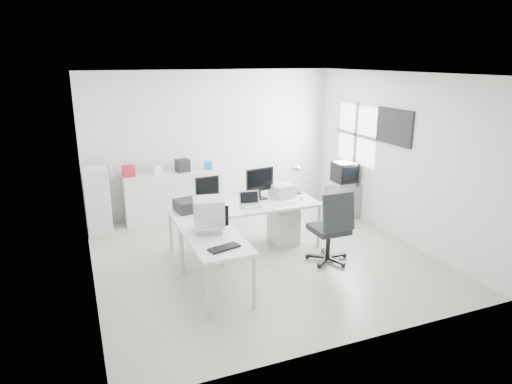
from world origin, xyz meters
name	(u,v)px	position (x,y,z in m)	size (l,w,h in m)	color
floor	(261,256)	(0.00, 0.00, 0.00)	(5.00, 5.00, 0.01)	beige
ceiling	(261,73)	(0.00, 0.00, 2.80)	(5.00, 5.00, 0.01)	white
back_wall	(213,142)	(0.00, 2.50, 1.40)	(5.00, 0.02, 2.80)	silver
left_wall	(84,187)	(-2.50, 0.00, 1.40)	(0.02, 5.00, 2.80)	silver
right_wall	(397,157)	(2.50, 0.00, 1.40)	(0.02, 5.00, 2.80)	silver
window	(356,135)	(2.48, 1.20, 1.60)	(0.02, 1.20, 1.10)	white
wall_picture	(394,127)	(2.47, 0.10, 1.90)	(0.04, 0.90, 0.60)	black
main_desk	(246,228)	(-0.13, 0.34, 0.38)	(2.40, 0.80, 0.75)	silver
side_desk	(215,264)	(-0.98, -0.76, 0.38)	(0.70, 1.40, 0.75)	silver
drawer_pedestal	(283,225)	(0.57, 0.39, 0.30)	(0.40, 0.50, 0.60)	silver
inkjet_printer	(192,205)	(-0.98, 0.44, 0.84)	(0.49, 0.38, 0.17)	black
lcd_monitor_small	(207,191)	(-0.68, 0.59, 0.99)	(0.39, 0.22, 0.49)	black
lcd_monitor_large	(260,184)	(0.22, 0.59, 1.01)	(0.51, 0.20, 0.53)	black
laptop	(251,201)	(-0.08, 0.24, 0.85)	(0.30, 0.31, 0.20)	#B7B7BA
white_keyboard	(286,203)	(0.52, 0.19, 0.76)	(0.39, 0.12, 0.02)	silver
white_mouse	(301,199)	(0.82, 0.24, 0.78)	(0.06, 0.06, 0.06)	silver
laser_printer	(282,191)	(0.62, 0.56, 0.86)	(0.37, 0.32, 0.21)	#B7B7B7
desk_lamp	(299,179)	(0.97, 0.64, 1.01)	(0.17, 0.17, 0.52)	silver
crt_monitor	(209,215)	(-0.98, -0.51, 0.98)	(0.40, 0.40, 0.46)	#B7B7BA
black_keyboard	(224,248)	(-0.98, -1.16, 0.76)	(0.40, 0.16, 0.03)	black
office_chair	(329,226)	(0.89, -0.55, 0.58)	(0.67, 0.67, 1.16)	#26282B
tv_cabinet	(343,201)	(2.22, 1.14, 0.31)	(0.58, 0.47, 0.63)	slate
crt_tv	(344,174)	(2.22, 1.14, 0.85)	(0.50, 0.48, 0.45)	black
sideboard	(174,196)	(-0.88, 2.24, 0.46)	(1.85, 0.46, 0.93)	silver
clutter_box_a	(129,171)	(-1.68, 2.24, 1.03)	(0.20, 0.18, 0.20)	#A61728
clutter_box_b	(156,170)	(-1.18, 2.24, 1.00)	(0.15, 0.13, 0.15)	silver
clutter_box_c	(183,165)	(-0.68, 2.24, 1.04)	(0.24, 0.22, 0.24)	black
clutter_box_d	(208,165)	(-0.18, 2.24, 1.00)	(0.15, 0.14, 0.15)	blue
clutter_bottle	(111,172)	(-1.98, 2.28, 1.04)	(0.07, 0.07, 0.22)	silver
filing_cabinet	(98,201)	(-2.28, 1.99, 0.59)	(0.42, 0.49, 1.19)	silver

